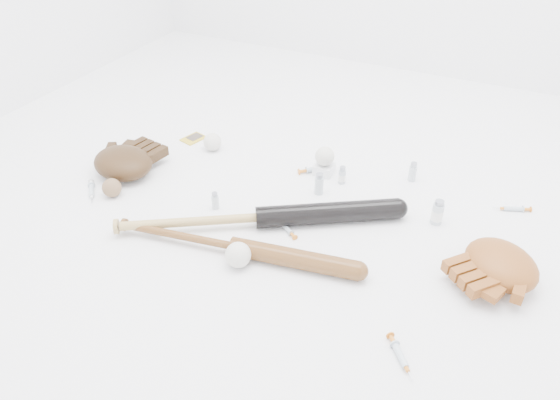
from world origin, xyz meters
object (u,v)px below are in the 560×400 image
at_px(bat_dark, 259,217).
at_px(glove_dark, 123,162).
at_px(bat_wood, 234,246).
at_px(pedestal, 324,169).

xyz_separation_m(bat_dark, glove_dark, (-0.62, 0.06, 0.02)).
bearing_deg(bat_wood, pedestal, 73.37).
distance_m(bat_dark, bat_wood, 0.16).
bearing_deg(bat_wood, bat_dark, 79.58).
bearing_deg(glove_dark, bat_wood, -10.07).
distance_m(bat_wood, pedestal, 0.57).
xyz_separation_m(glove_dark, pedestal, (0.69, 0.34, -0.03)).
bearing_deg(bat_dark, bat_wood, -123.22).
xyz_separation_m(bat_dark, pedestal, (0.07, 0.40, -0.02)).
height_order(bat_wood, glove_dark, glove_dark).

